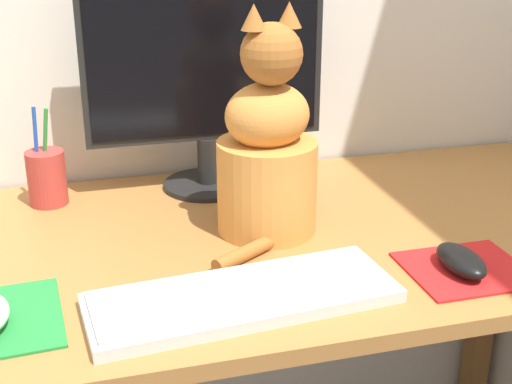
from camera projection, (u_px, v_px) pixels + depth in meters
desk at (238, 288)px, 1.21m from camera, size 1.47×0.66×0.73m
monitor at (205, 76)px, 1.30m from camera, size 0.45×0.17×0.39m
keyboard at (243, 296)px, 0.97m from camera, size 0.43×0.18×0.02m
mousepad_right at (466, 269)px, 1.06m from camera, size 0.18×0.16×0.00m
computer_mouse_right at (461, 260)px, 1.05m from camera, size 0.06×0.11×0.03m
cat at (268, 151)px, 1.15m from camera, size 0.22×0.24×0.37m
pen_cup at (47, 177)px, 1.29m from camera, size 0.07×0.07×0.18m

